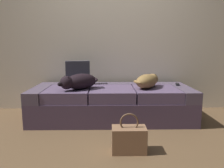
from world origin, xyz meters
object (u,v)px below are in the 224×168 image
at_px(couch, 112,103).
at_px(throw_pillow, 78,73).
at_px(dog_dark, 79,82).
at_px(tv_remote, 177,84).
at_px(dog_tan, 148,81).
at_px(handbag, 129,139).

height_order(couch, throw_pillow, throw_pillow).
xyz_separation_m(dog_dark, tv_remote, (1.36, 0.30, -0.09)).
bearing_deg(couch, tv_remote, 8.37).
height_order(dog_tan, handbag, dog_tan).
distance_m(throw_pillow, handbag, 1.44).
bearing_deg(tv_remote, throw_pillow, -170.19).
height_order(dog_dark, dog_tan, dog_dark).
distance_m(dog_tan, handbag, 1.05).
bearing_deg(handbag, dog_tan, 70.12).
relative_size(dog_dark, handbag, 1.38).
relative_size(couch, handbag, 5.63).
bearing_deg(handbag, tv_remote, 54.47).
distance_m(dog_dark, handbag, 1.08).
bearing_deg(couch, handbag, -81.56).
distance_m(couch, handbag, 0.99).
height_order(couch, handbag, couch).
xyz_separation_m(tv_remote, throw_pillow, (-1.43, 0.09, 0.16)).
distance_m(couch, dog_tan, 0.57).
bearing_deg(dog_tan, throw_pillow, 163.41).
height_order(tv_remote, throw_pillow, throw_pillow).
bearing_deg(handbag, couch, 98.44).
bearing_deg(dog_dark, tv_remote, 12.39).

